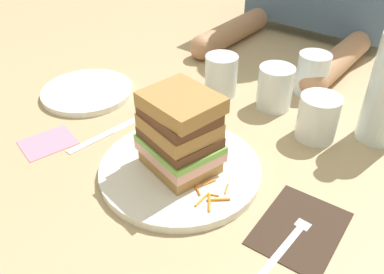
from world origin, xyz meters
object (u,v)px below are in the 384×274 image
empty_tumbler_1 (275,87)px  napkin_pink (48,142)px  juice_glass (317,119)px  sandwich (180,133)px  main_plate (181,169)px  empty_tumbler_2 (312,74)px  fork (293,236)px  napkin_dark (300,228)px  side_plate (87,92)px  knife (112,131)px  empty_tumbler_0 (221,75)px

empty_tumbler_1 → napkin_pink: size_ratio=0.95×
juice_glass → napkin_pink: size_ratio=0.91×
sandwich → empty_tumbler_1: (0.01, 0.28, -0.04)m
main_plate → empty_tumbler_2: bearing=82.8°
juice_glass → fork: bearing=-71.9°
napkin_dark → juice_glass: 0.24m
side_plate → napkin_pink: size_ratio=2.12×
napkin_dark → napkin_pink: (-0.45, -0.10, -0.00)m
juice_glass → empty_tumbler_1: size_ratio=0.95×
side_plate → juice_glass: bearing=19.1°
sandwich → side_plate: bearing=167.0°
napkin_dark → side_plate: side_plate is taller
juice_glass → side_plate: 0.48m
fork → empty_tumbler_1: size_ratio=1.92×
main_plate → napkin_dark: bearing=3.0°
sandwich → knife: 0.19m
empty_tumbler_1 → side_plate: (-0.34, -0.20, -0.04)m
napkin_dark → napkin_pink: 0.46m
sandwich → napkin_dark: size_ratio=0.98×
knife → empty_tumbler_2: size_ratio=2.29×
fork → side_plate: size_ratio=0.86×
empty_tumbler_2 → napkin_pink: size_ratio=0.96×
sandwich → knife: bearing=176.4°
empty_tumbler_0 → empty_tumbler_2: (0.15, 0.12, 0.00)m
main_plate → napkin_pink: 0.25m
sandwich → juice_glass: sandwich is taller
juice_glass → side_plate: juice_glass is taller
empty_tumbler_2 → sandwich: bearing=-97.0°
sandwich → napkin_pink: size_ratio=1.51×
empty_tumbler_0 → napkin_dark: bearing=-38.5°
empty_tumbler_0 → side_plate: empty_tumbler_0 is taller
sandwich → empty_tumbler_0: sandwich is taller
juice_glass → side_plate: size_ratio=0.43×
empty_tumbler_0 → side_plate: bearing=-140.7°
fork → empty_tumbler_0: (-0.31, 0.27, 0.04)m
napkin_dark → sandwich: bearing=-176.8°
napkin_dark → side_plate: (-0.53, 0.06, 0.01)m
knife → empty_tumbler_2: bearing=58.9°
side_plate → napkin_pink: bearing=-62.9°
sandwich → fork: sandwich is taller
sandwich → empty_tumbler_2: 0.39m
side_plate → napkin_dark: bearing=-6.8°
sandwich → empty_tumbler_2: sandwich is taller
knife → napkin_pink: 0.12m
main_plate → knife: main_plate is taller
napkin_dark → side_plate: 0.53m
empty_tumbler_2 → side_plate: (-0.37, -0.31, -0.04)m
empty_tumbler_0 → sandwich: bearing=-68.5°
empty_tumbler_2 → side_plate: 0.48m
sandwich → empty_tumbler_0: bearing=111.5°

